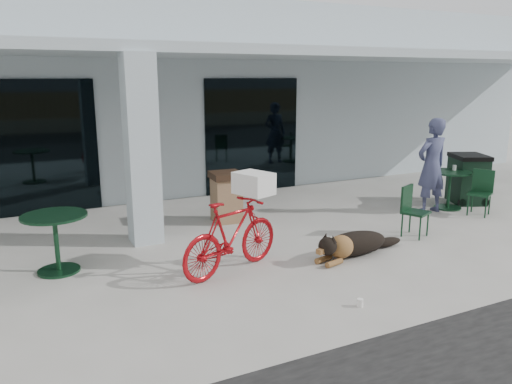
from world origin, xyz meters
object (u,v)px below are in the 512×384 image
bicycle (232,236)px  person (432,166)px  wheeled_bin (468,179)px  cafe_table_near (57,243)px  dog (355,242)px  cafe_table_far (449,190)px  cafe_chair_far_b (480,193)px  trash_receptacle (226,197)px  cafe_chair_far_a (416,212)px

bicycle → person: size_ratio=0.92×
wheeled_bin → person: bearing=-145.8°
person → wheeled_bin: (1.35, 0.24, -0.43)m
cafe_table_near → wheeled_bin: size_ratio=0.84×
dog → cafe_table_far: cafe_table_far is taller
cafe_chair_far_b → wheeled_bin: wheeled_bin is taller
bicycle → cafe_chair_far_b: (5.68, 0.57, -0.08)m
cafe_table_near → trash_receptacle: bearing=22.3°
cafe_chair_far_a → cafe_chair_far_b: bearing=-10.5°
person → cafe_chair_far_b: bearing=139.7°
dog → wheeled_bin: size_ratio=1.24×
cafe_table_far → wheeled_bin: wheeled_bin is taller
bicycle → cafe_chair_far_a: 3.53m
dog → person: 3.38m
person → cafe_table_near: bearing=0.5°
dog → cafe_table_near: (-4.22, 1.34, 0.20)m
person → cafe_chair_far_a: bearing=37.6°
dog → trash_receptacle: size_ratio=1.37×
cafe_table_near → bicycle: bearing=-26.1°
cafe_table_far → cafe_chair_far_b: 0.68m
person → trash_receptacle: size_ratio=2.00×
cafe_table_far → cafe_chair_far_b: cafe_chair_far_b is taller
bicycle → cafe_chair_far_a: bearing=-108.8°
cafe_table_far → person: (-0.59, -0.04, 0.57)m
bicycle → cafe_chair_far_a: bicycle is taller
dog → wheeled_bin: wheeled_bin is taller
wheeled_bin → cafe_chair_far_a: bearing=-130.0°
cafe_chair_far_a → trash_receptacle: 3.48m
cafe_chair_far_a → trash_receptacle: bearing=115.2°
cafe_chair_far_a → cafe_table_far: bearing=6.5°
trash_receptacle → wheeled_bin: wheeled_bin is taller
person → wheeled_bin: 1.44m
bicycle → wheeled_bin: 6.46m
person → wheeled_bin: size_ratio=1.80×
cafe_chair_far_a → trash_receptacle: size_ratio=0.92×
cafe_chair_far_a → cafe_table_near: bearing=146.9°
cafe_table_near → wheeled_bin: 8.54m
dog → cafe_table_near: bearing=147.9°
cafe_chair_far_b → cafe_table_near: bearing=-121.6°
trash_receptacle → cafe_table_far: bearing=-14.3°
bicycle → wheeled_bin: bearing=-97.5°
cafe_table_near → cafe_table_far: 7.78m
dog → cafe_chair_far_b: cafe_chair_far_b is taller
cafe_chair_far_b → wheeled_bin: (0.62, 0.86, 0.08)m
trash_receptacle → cafe_chair_far_b: bearing=-21.1°
dog → cafe_table_near: 4.44m
cafe_chair_far_a → person: 1.87m
cafe_chair_far_a → wheeled_bin: (2.77, 1.34, 0.09)m
dog → person: (2.96, 1.43, 0.75)m
bicycle → person: 5.11m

